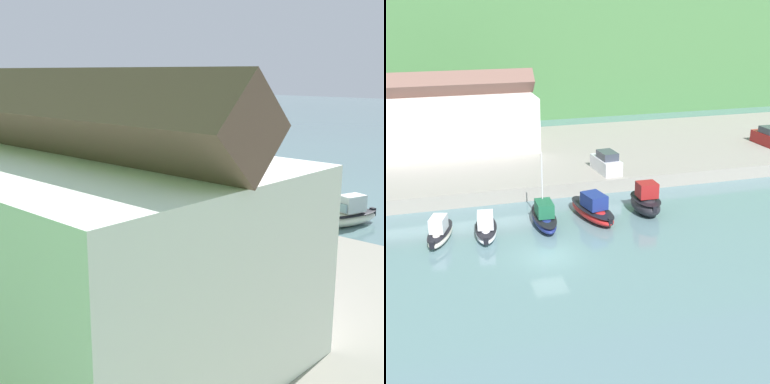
# 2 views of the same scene
# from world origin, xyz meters

# --- Properties ---
(ground_plane) EXTENTS (320.00, 320.00, 0.00)m
(ground_plane) POSITION_xyz_m (0.00, 0.00, 0.00)
(ground_plane) COLOR slate
(quay_promenade) EXTENTS (128.48, 24.30, 1.33)m
(quay_promenade) POSITION_xyz_m (0.00, 23.75, 0.67)
(quay_promenade) COLOR gray
(quay_promenade) RESTS_ON ground_plane
(harbor_clubhouse) EXTENTS (21.08, 9.23, 8.94)m
(harbor_clubhouse) POSITION_xyz_m (-5.73, 27.70, 4.69)
(harbor_clubhouse) COLOR white
(harbor_clubhouse) RESTS_ON quay_promenade
(moored_boat_1) EXTENTS (2.93, 5.12, 2.07)m
(moored_boat_1) POSITION_xyz_m (-7.50, 5.06, 0.73)
(moored_boat_1) COLOR white
(moored_boat_1) RESTS_ON ground_plane
(moored_boat_2) EXTENTS (2.30, 5.16, 2.04)m
(moored_boat_2) POSITION_xyz_m (-3.97, 4.88, 0.71)
(moored_boat_2) COLOR white
(moored_boat_2) RESTS_ON ground_plane
(moored_boat_3) EXTENTS (2.06, 6.11, 6.15)m
(moored_boat_3) POSITION_xyz_m (0.94, 5.76, 0.77)
(moored_boat_3) COLOR navy
(moored_boat_3) RESTS_ON ground_plane
(moored_boat_4) EXTENTS (3.35, 6.77, 2.29)m
(moored_boat_4) POSITION_xyz_m (5.26, 6.03, 0.82)
(moored_boat_4) COLOR red
(moored_boat_4) RESTS_ON ground_plane
(moored_boat_5) EXTENTS (2.36, 4.41, 2.88)m
(moored_boat_5) POSITION_xyz_m (10.07, 5.87, 1.07)
(moored_boat_5) COLOR black
(moored_boat_5) RESTS_ON ground_plane
(parked_car_1) EXTENTS (2.10, 4.32, 2.16)m
(parked_car_1) POSITION_xyz_m (9.35, 14.30, 2.25)
(parked_car_1) COLOR silver
(parked_car_1) RESTS_ON quay_promenade
(parked_car_2) EXTENTS (1.85, 4.22, 2.16)m
(parked_car_2) POSITION_xyz_m (31.41, 19.04, 2.25)
(parked_car_2) COLOR maroon
(parked_car_2) RESTS_ON quay_promenade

